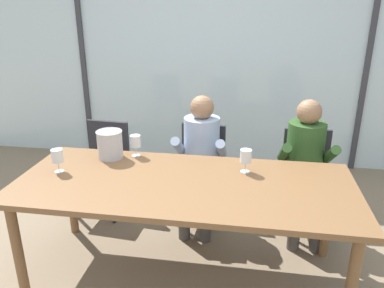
# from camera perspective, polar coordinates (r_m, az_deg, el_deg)

# --- Properties ---
(ground) EXTENTS (14.00, 14.00, 0.00)m
(ground) POSITION_cam_1_polar(r_m,az_deg,el_deg) (3.86, 1.55, -9.46)
(ground) COLOR #847056
(window_glass_panel) EXTENTS (7.55, 0.03, 2.60)m
(window_glass_panel) POSITION_cam_1_polar(r_m,az_deg,el_deg) (4.65, 3.85, 12.72)
(window_glass_panel) COLOR silver
(window_glass_panel) RESTS_ON ground
(window_mullion_left) EXTENTS (0.06, 0.06, 2.60)m
(window_mullion_left) POSITION_cam_1_polar(r_m,az_deg,el_deg) (5.08, -16.12, 12.65)
(window_mullion_left) COLOR #38383D
(window_mullion_left) RESTS_ON ground
(window_mullion_right) EXTENTS (0.06, 0.06, 2.60)m
(window_mullion_right) POSITION_cam_1_polar(r_m,az_deg,el_deg) (4.78, 24.94, 11.11)
(window_mullion_right) COLOR #38383D
(window_mullion_right) RESTS_ON ground
(hillside_vineyard) EXTENTS (13.55, 2.40, 2.08)m
(hillside_vineyard) POSITION_cam_1_polar(r_m,az_deg,el_deg) (8.15, 6.25, 14.20)
(hillside_vineyard) COLOR #386633
(hillside_vineyard) RESTS_ON ground
(dining_table) EXTENTS (2.35, 0.99, 0.77)m
(dining_table) POSITION_cam_1_polar(r_m,az_deg,el_deg) (2.66, -1.21, -7.10)
(dining_table) COLOR brown
(dining_table) RESTS_ON ground
(chair_near_curtain) EXTENTS (0.47, 0.47, 0.86)m
(chair_near_curtain) POSITION_cam_1_polar(r_m,az_deg,el_deg) (3.77, -12.99, -2.36)
(chair_near_curtain) COLOR #232328
(chair_near_curtain) RESTS_ON ground
(chair_left_of_center) EXTENTS (0.47, 0.47, 0.86)m
(chair_left_of_center) POSITION_cam_1_polar(r_m,az_deg,el_deg) (3.58, 1.38, -3.05)
(chair_left_of_center) COLOR #232328
(chair_left_of_center) RESTS_ON ground
(chair_center) EXTENTS (0.45, 0.45, 0.86)m
(chair_center) POSITION_cam_1_polar(r_m,az_deg,el_deg) (3.59, 16.82, -3.89)
(chair_center) COLOR #232328
(chair_center) RESTS_ON ground
(person_pale_blue_shirt) EXTENTS (0.46, 0.61, 1.18)m
(person_pale_blue_shirt) POSITION_cam_1_polar(r_m,az_deg,el_deg) (3.36, 1.28, -1.49)
(person_pale_blue_shirt) COLOR #9EB2D1
(person_pale_blue_shirt) RESTS_ON ground
(person_olive_shirt) EXTENTS (0.47, 0.62, 1.18)m
(person_olive_shirt) POSITION_cam_1_polar(r_m,az_deg,el_deg) (3.37, 16.75, -2.34)
(person_olive_shirt) COLOR #2D5123
(person_olive_shirt) RESTS_ON ground
(ice_bucket_primary) EXTENTS (0.21, 0.21, 0.22)m
(ice_bucket_primary) POSITION_cam_1_polar(r_m,az_deg,el_deg) (3.05, -12.28, -0.01)
(ice_bucket_primary) COLOR #B7B7BC
(ice_bucket_primary) RESTS_ON dining_table
(wine_glass_by_left_taster) EXTENTS (0.08, 0.08, 0.17)m
(wine_glass_by_left_taster) POSITION_cam_1_polar(r_m,az_deg,el_deg) (2.76, 8.12, -1.96)
(wine_glass_by_left_taster) COLOR silver
(wine_glass_by_left_taster) RESTS_ON dining_table
(wine_glass_near_bucket) EXTENTS (0.08, 0.08, 0.17)m
(wine_glass_near_bucket) POSITION_cam_1_polar(r_m,az_deg,el_deg) (3.05, -8.53, 0.29)
(wine_glass_near_bucket) COLOR silver
(wine_glass_near_bucket) RESTS_ON dining_table
(wine_glass_center_pour) EXTENTS (0.08, 0.08, 0.17)m
(wine_glass_center_pour) POSITION_cam_1_polar(r_m,az_deg,el_deg) (2.90, -19.65, -1.83)
(wine_glass_center_pour) COLOR silver
(wine_glass_center_pour) RESTS_ON dining_table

